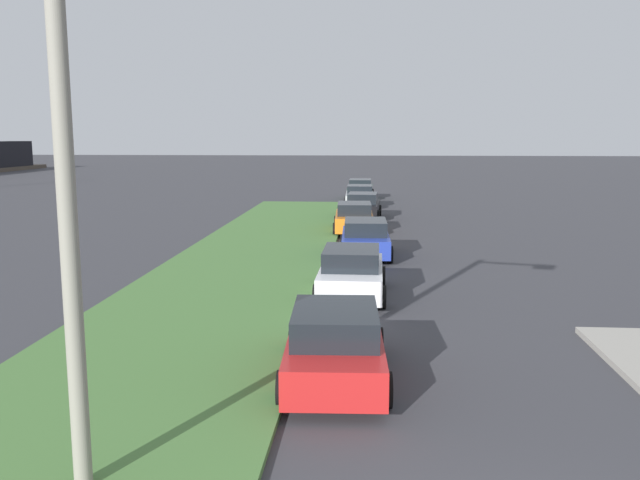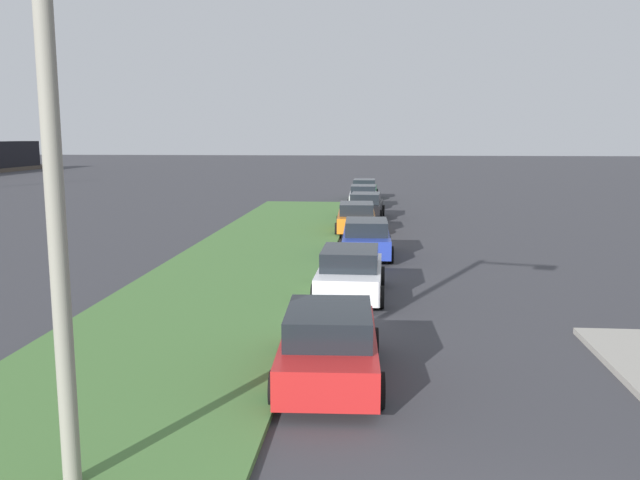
{
  "view_description": "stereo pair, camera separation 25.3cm",
  "coord_description": "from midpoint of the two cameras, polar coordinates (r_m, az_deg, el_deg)",
  "views": [
    {
      "loc": [
        -5.89,
        2.1,
        4.73
      ],
      "look_at": [
        16.5,
        3.8,
        1.16
      ],
      "focal_mm": 37.14,
      "sensor_mm": 36.0,
      "label": 1
    },
    {
      "loc": [
        -5.87,
        1.85,
        4.73
      ],
      "look_at": [
        16.5,
        3.8,
        1.16
      ],
      "focal_mm": 37.14,
      "sensor_mm": 36.0,
      "label": 2
    }
  ],
  "objects": [
    {
      "name": "parked_car_black",
      "position": [
        37.91,
        3.52,
        2.94
      ],
      "size": [
        4.39,
        2.19,
        1.47
      ],
      "rotation": [
        0.0,
        0.0,
        -0.05
      ],
      "color": "black",
      "rests_on": "ground"
    },
    {
      "name": "streetlight",
      "position": [
        8.61,
        -20.11,
        6.22
      ],
      "size": [
        0.95,
        2.83,
        7.5
      ],
      "color": "gray",
      "rests_on": "ground"
    },
    {
      "name": "grass_median",
      "position": [
        17.18,
        -11.43,
        -6.92
      ],
      "size": [
        60.0,
        6.0,
        0.12
      ],
      "primitive_type": "cube",
      "color": "#477238",
      "rests_on": "ground"
    },
    {
      "name": "parked_car_blue",
      "position": [
        25.98,
        3.65,
        0.13
      ],
      "size": [
        4.34,
        2.1,
        1.47
      ],
      "rotation": [
        0.0,
        0.0,
        0.02
      ],
      "color": "#23389E",
      "rests_on": "ground"
    },
    {
      "name": "parked_car_white",
      "position": [
        19.53,
        2.36,
        -2.83
      ],
      "size": [
        4.32,
        2.06,
        1.47
      ],
      "rotation": [
        0.0,
        0.0,
        -0.01
      ],
      "color": "silver",
      "rests_on": "ground"
    },
    {
      "name": "parked_car_red",
      "position": [
        12.97,
        0.75,
        -8.98
      ],
      "size": [
        4.37,
        2.16,
        1.47
      ],
      "rotation": [
        0.0,
        0.0,
        0.04
      ],
      "color": "red",
      "rests_on": "ground"
    },
    {
      "name": "parked_car_green",
      "position": [
        49.78,
        3.34,
        4.4
      ],
      "size": [
        4.31,
        2.04,
        1.47
      ],
      "rotation": [
        0.0,
        0.0,
        -0.01
      ],
      "color": "#1E6B38",
      "rests_on": "ground"
    },
    {
      "name": "parked_car_silver",
      "position": [
        43.83,
        3.26,
        3.77
      ],
      "size": [
        4.33,
        2.08,
        1.47
      ],
      "rotation": [
        0.0,
        0.0,
        0.02
      ],
      "color": "#B2B5BA",
      "rests_on": "ground"
    },
    {
      "name": "parked_car_orange",
      "position": [
        32.42,
        2.74,
        1.91
      ],
      "size": [
        4.35,
        2.12,
        1.47
      ],
      "rotation": [
        0.0,
        0.0,
        0.03
      ],
      "color": "orange",
      "rests_on": "ground"
    }
  ]
}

